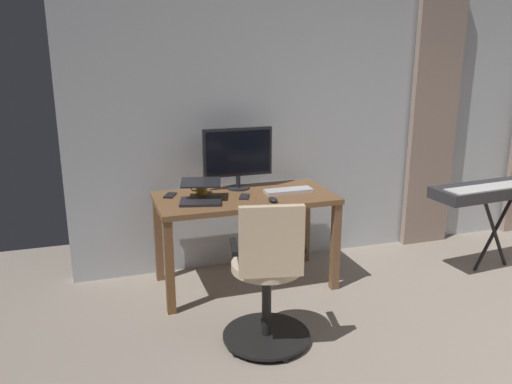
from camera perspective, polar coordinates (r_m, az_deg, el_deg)
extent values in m
cube|color=silver|center=(4.82, 13.13, 9.02)|extent=(5.38, 0.10, 2.60)
cube|color=gray|center=(5.04, 18.93, 7.38)|extent=(0.47, 0.06, 2.34)
cube|color=brown|center=(3.95, -1.23, -0.66)|extent=(1.35, 0.66, 0.04)
cube|color=brown|center=(4.04, 8.72, -5.98)|extent=(0.06, 0.06, 0.69)
cube|color=brown|center=(3.68, -9.49, -8.22)|extent=(0.06, 0.06, 0.69)
cube|color=brown|center=(4.53, 5.47, -3.44)|extent=(0.06, 0.06, 0.69)
cube|color=brown|center=(4.21, -10.69, -5.13)|extent=(0.06, 0.06, 0.69)
cylinder|color=black|center=(3.45, 1.14, -15.47)|extent=(0.56, 0.56, 0.02)
sphere|color=black|center=(3.49, 5.49, -15.38)|extent=(0.05, 0.05, 0.05)
sphere|color=black|center=(3.67, 1.91, -13.63)|extent=(0.05, 0.05, 0.05)
sphere|color=black|center=(3.57, -2.61, -14.60)|extent=(0.05, 0.05, 0.05)
sphere|color=black|center=(3.31, -2.25, -17.24)|extent=(0.05, 0.05, 0.05)
sphere|color=black|center=(3.26, 3.18, -17.81)|extent=(0.05, 0.05, 0.05)
cylinder|color=black|center=(3.34, 1.17, -12.11)|extent=(0.06, 0.06, 0.46)
cylinder|color=beige|center=(3.23, 1.19, -8.13)|extent=(0.52, 0.52, 0.05)
cube|color=beige|center=(2.95, 1.72, -5.47)|extent=(0.38, 0.12, 0.42)
cube|color=black|center=(3.16, -2.42, -6.04)|extent=(0.09, 0.24, 0.03)
cube|color=black|center=(3.20, 4.77, -5.74)|extent=(0.09, 0.24, 0.03)
cylinder|color=#232328|center=(4.14, -1.97, 0.47)|extent=(0.18, 0.18, 0.01)
cylinder|color=#232328|center=(4.12, -1.98, 1.17)|extent=(0.04, 0.04, 0.09)
cube|color=#232328|center=(4.07, -2.03, 4.42)|extent=(0.56, 0.03, 0.38)
cube|color=black|center=(4.06, -1.96, 4.37)|extent=(0.51, 0.01, 0.34)
cube|color=silver|center=(4.04, 3.59, 0.15)|extent=(0.38, 0.13, 0.02)
cube|color=#232328|center=(3.77, -6.10, -1.06)|extent=(0.34, 0.28, 0.02)
cube|color=#232328|center=(3.84, -6.09, 1.05)|extent=(0.33, 0.28, 0.03)
ellipsoid|color=#232328|center=(3.77, 1.87, -0.84)|extent=(0.06, 0.10, 0.04)
cube|color=#232328|center=(3.89, -1.28, -0.51)|extent=(0.12, 0.16, 0.01)
cube|color=black|center=(3.98, -9.44, -0.36)|extent=(0.12, 0.16, 0.01)
cylinder|color=gold|center=(4.01, -6.02, 0.49)|extent=(0.09, 0.09, 0.09)
torus|color=gold|center=(4.00, -6.79, 0.50)|extent=(0.06, 0.01, 0.06)
cylinder|color=black|center=(4.80, 24.75, -3.98)|extent=(0.37, 0.06, 0.66)
cylinder|color=black|center=(4.80, 24.75, -3.98)|extent=(0.37, 0.06, 0.66)
cube|color=#333338|center=(4.70, 25.26, 0.30)|extent=(1.25, 0.42, 0.09)
cube|color=white|center=(4.65, 25.83, 0.71)|extent=(1.14, 0.27, 0.01)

